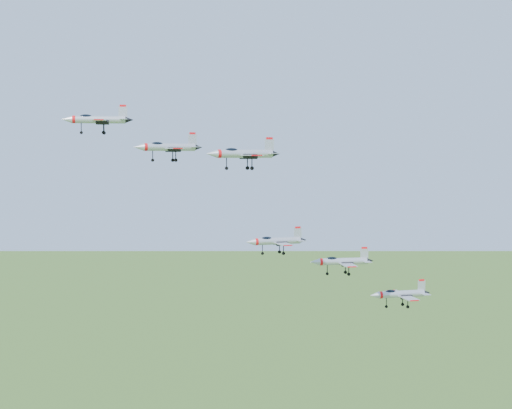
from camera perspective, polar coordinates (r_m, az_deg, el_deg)
name	(u,v)px	position (r m, az deg, el deg)	size (l,w,h in m)	color
jet_lead	(97,119)	(137.69, -12.62, 6.66)	(13.24, 11.13, 3.55)	#AEB2BB
jet_left_high	(168,147)	(122.73, -7.09, 4.59)	(12.01, 9.86, 3.22)	#AEB2BB
jet_right_high	(243,154)	(104.39, -1.07, 4.10)	(11.44, 9.41, 3.06)	#AEB2BB
jet_left_low	(276,241)	(133.35, 1.59, -2.93)	(12.15, 10.02, 3.25)	#AEB2BB
jet_right_low	(341,261)	(122.73, 6.83, -4.53)	(11.20, 9.43, 3.01)	#AEB2BB
jet_trail	(400,294)	(135.64, 11.42, -7.02)	(12.14, 10.11, 3.24)	#AEB2BB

